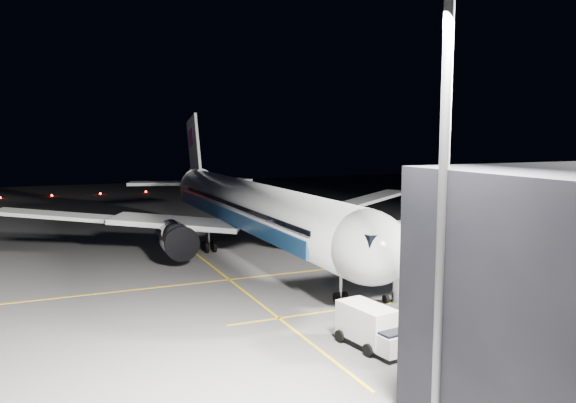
% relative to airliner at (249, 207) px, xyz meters
% --- Properties ---
extents(ground, '(200.00, 200.00, 0.00)m').
position_rel_airliner_xyz_m(ground, '(1.08, 0.00, -5.16)').
color(ground, '#4C4C4F').
rests_on(ground, ground).
extents(guide_line_main, '(0.25, 80.00, 0.01)m').
position_rel_airliner_xyz_m(guide_line_main, '(11.08, 0.00, -5.16)').
color(guide_line_main, gold).
rests_on(guide_line_main, ground).
extents(guide_line_cross, '(70.00, 0.25, 0.01)m').
position_rel_airliner_xyz_m(guide_line_cross, '(1.08, -6.00, -5.16)').
color(guide_line_cross, gold).
rests_on(guide_line_cross, ground).
extents(guide_line_side, '(0.25, 40.00, 0.01)m').
position_rel_airliner_xyz_m(guide_line_side, '(23.08, 10.00, -5.16)').
color(guide_line_side, gold).
rests_on(guide_line_side, ground).
extents(airliner, '(61.48, 54.22, 16.64)m').
position_rel_airliner_xyz_m(airliner, '(0.00, 0.00, 0.00)').
color(airliner, silver).
rests_on(airliner, ground).
extents(jet_bridge, '(3.60, 34.40, 6.30)m').
position_rel_airliner_xyz_m(jet_bridge, '(23.08, 18.06, -0.58)').
color(jet_bridge, '#B2B2B7').
rests_on(jet_bridge, ground).
extents(floodlight_mast_south, '(2.40, 0.67, 20.70)m').
position_rel_airliner_xyz_m(floodlight_mast_south, '(41.08, -6.01, 7.21)').
color(floodlight_mast_south, '#59595E').
rests_on(floodlight_mast_south, ground).
extents(taxiway_lights, '(0.44, 60.44, 0.44)m').
position_rel_airliner_xyz_m(taxiway_lights, '(-70.92, 0.00, -4.94)').
color(taxiway_lights, '#FF140A').
rests_on(taxiway_lights, ground).
extents(service_truck, '(5.49, 2.87, 2.68)m').
position_rel_airliner_xyz_m(service_truck, '(30.79, -2.85, -3.73)').
color(service_truck, silver).
rests_on(service_truck, ground).
extents(baggage_tug, '(3.12, 2.78, 1.91)m').
position_rel_airliner_xyz_m(baggage_tug, '(-1.73, 18.91, -4.28)').
color(baggage_tug, black).
rests_on(baggage_tug, ground).
extents(safety_cone_a, '(0.38, 0.38, 0.56)m').
position_rel_airliner_xyz_m(safety_cone_a, '(-1.72, 4.00, -4.88)').
color(safety_cone_a, '#FA450A').
rests_on(safety_cone_a, ground).
extents(safety_cone_b, '(0.44, 0.44, 0.66)m').
position_rel_airliner_xyz_m(safety_cone_b, '(3.51, 8.44, -4.83)').
color(safety_cone_b, '#FA450A').
rests_on(safety_cone_b, ground).
extents(safety_cone_c, '(0.39, 0.39, 0.59)m').
position_rel_airliner_xyz_m(safety_cone_c, '(-5.94, 9.88, -4.87)').
color(safety_cone_c, '#FA450A').
rests_on(safety_cone_c, ground).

